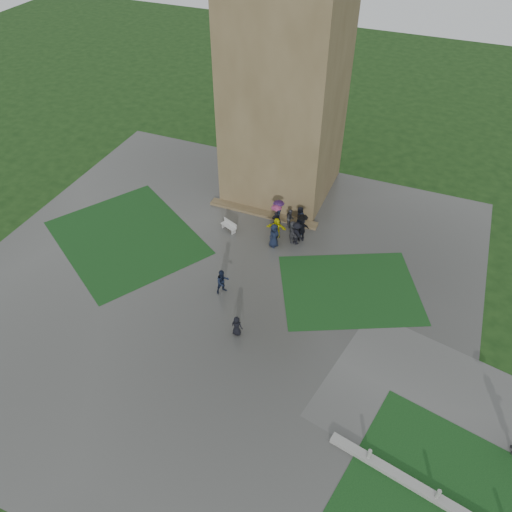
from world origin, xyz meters
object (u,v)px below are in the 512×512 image
at_px(pedestrian_near, 237,326).
at_px(tower, 286,85).
at_px(pedestrian_mid, 223,282).
at_px(bench, 229,226).

bearing_deg(pedestrian_near, tower, -77.80).
height_order(tower, pedestrian_mid, tower).
relative_size(bench, pedestrian_near, 1.00).
xyz_separation_m(bench, pedestrian_mid, (2.38, -6.21, 0.52)).
bearing_deg(tower, pedestrian_near, -79.56).
height_order(bench, pedestrian_near, pedestrian_near).
distance_m(tower, bench, 11.33).
distance_m(bench, pedestrian_mid, 6.67).
relative_size(tower, pedestrian_mid, 9.64).
xyz_separation_m(tower, pedestrian_near, (3.02, -16.40, -8.26)).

